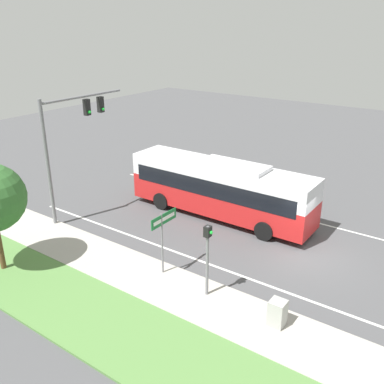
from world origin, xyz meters
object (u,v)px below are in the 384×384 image
at_px(pedestrian_signal, 208,250).
at_px(street_sign, 163,230).
at_px(utility_cabinet, 277,313).
at_px(bus, 220,187).
at_px(signal_gantry, 70,133).

bearing_deg(pedestrian_signal, street_sign, 82.26).
height_order(street_sign, utility_cabinet, street_sign).
bearing_deg(bus, street_sign, -169.92).
bearing_deg(bus, signal_gantry, 123.83).
xyz_separation_m(bus, pedestrian_signal, (-6.96, -3.69, 0.34)).
distance_m(signal_gantry, pedestrian_signal, 11.16).
xyz_separation_m(bus, utility_cabinet, (-7.06, -6.84, -1.21)).
xyz_separation_m(bus, street_sign, (-6.62, -1.18, 0.35)).
xyz_separation_m(street_sign, utility_cabinet, (-0.45, -5.66, -1.55)).
distance_m(bus, signal_gantry, 8.82).
distance_m(pedestrian_signal, street_sign, 2.54).
relative_size(pedestrian_signal, street_sign, 1.08).
bearing_deg(pedestrian_signal, utility_cabinet, -91.90).
xyz_separation_m(signal_gantry, pedestrian_signal, (-2.35, -10.56, -2.73)).
height_order(signal_gantry, street_sign, signal_gantry).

